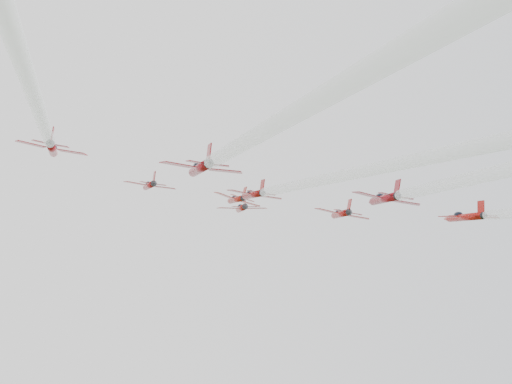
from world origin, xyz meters
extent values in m
cylinder|color=maroon|center=(3.47, 26.42, 162.13)|extent=(1.18, 9.78, 6.58)
cone|color=maroon|center=(3.47, 32.01, 165.54)|extent=(1.18, 2.63, 2.23)
cone|color=black|center=(3.47, 21.29, 159.01)|extent=(1.18, 1.71, 1.68)
ellipsoid|color=black|center=(3.47, 28.25, 163.88)|extent=(1.07, 2.52, 2.05)
cube|color=maroon|center=(0.57, 25.72, 161.64)|extent=(4.40, 2.88, 1.10)
cube|color=maroon|center=(6.37, 25.72, 161.64)|extent=(4.40, 2.88, 1.10)
cube|color=maroon|center=(3.47, 21.72, 160.78)|extent=(0.13, 2.76, 2.84)
cube|color=maroon|center=(1.97, 22.21, 159.57)|extent=(2.11, 1.43, 0.63)
cube|color=maroon|center=(4.97, 22.21, 159.57)|extent=(2.11, 1.43, 0.63)
cylinder|color=maroon|center=(-16.47, 10.78, 152.62)|extent=(1.03, 8.57, 5.77)
cone|color=maroon|center=(-16.47, 15.68, 155.60)|extent=(1.03, 2.31, 1.96)
cone|color=black|center=(-16.47, 6.28, 149.88)|extent=(1.03, 1.50, 1.47)
ellipsoid|color=black|center=(-16.47, 12.38, 154.14)|extent=(0.94, 2.21, 1.80)
cube|color=maroon|center=(-19.01, 10.16, 152.19)|extent=(3.86, 2.53, 0.96)
cube|color=maroon|center=(-13.93, 10.16, 152.19)|extent=(3.86, 2.53, 0.96)
cube|color=maroon|center=(-16.47, 6.66, 151.43)|extent=(0.11, 2.42, 2.49)
cube|color=maroon|center=(-17.78, 7.08, 150.37)|extent=(1.85, 1.25, 0.55)
cube|color=maroon|center=(-15.15, 7.08, 150.37)|extent=(1.85, 1.25, 0.55)
cylinder|color=#AA1910|center=(-0.97, 11.87, 153.28)|extent=(1.02, 8.42, 5.67)
cone|color=#AA1910|center=(-0.97, 16.69, 156.21)|extent=(1.02, 2.27, 1.93)
cone|color=black|center=(-0.97, 7.45, 150.59)|extent=(1.02, 1.48, 1.44)
ellipsoid|color=black|center=(-0.97, 13.45, 154.78)|extent=(0.92, 2.17, 1.77)
cube|color=#AA1910|center=(-3.46, 11.27, 152.86)|extent=(3.79, 2.48, 0.94)
cube|color=#AA1910|center=(1.53, 11.27, 152.86)|extent=(3.79, 2.48, 0.94)
cube|color=#AA1910|center=(-0.97, 7.82, 152.12)|extent=(0.11, 2.38, 2.44)
cube|color=#AA1910|center=(-2.26, 8.24, 151.07)|extent=(1.82, 1.23, 0.54)
cube|color=#AA1910|center=(0.33, 8.24, 151.07)|extent=(1.82, 1.23, 0.54)
cylinder|color=#9E100F|center=(17.52, 9.02, 151.55)|extent=(1.16, 9.63, 6.48)
cone|color=#9E100F|center=(17.52, 14.52, 154.90)|extent=(1.16, 2.59, 2.20)
cone|color=black|center=(17.52, 3.96, 148.47)|extent=(1.16, 1.69, 1.65)
ellipsoid|color=black|center=(17.52, 10.82, 153.26)|extent=(1.06, 2.48, 2.02)
cube|color=#9E100F|center=(14.67, 8.32, 151.06)|extent=(4.34, 2.84, 1.08)
cube|color=#9E100F|center=(20.38, 8.32, 151.06)|extent=(4.34, 2.84, 1.08)
cube|color=#9E100F|center=(17.52, 4.39, 150.21)|extent=(0.13, 2.72, 2.79)
cube|color=#9E100F|center=(16.04, 4.87, 149.02)|extent=(2.08, 1.41, 0.62)
cube|color=#9E100F|center=(19.00, 4.87, 149.02)|extent=(2.08, 1.41, 0.62)
cylinder|color=maroon|center=(-0.71, 0.87, 146.59)|extent=(1.06, 8.76, 5.90)
cone|color=maroon|center=(-0.71, 5.88, 149.64)|extent=(1.06, 2.36, 2.00)
cone|color=black|center=(-0.71, -3.73, 143.79)|extent=(1.06, 1.54, 1.50)
ellipsoid|color=black|center=(-0.71, 2.51, 148.15)|extent=(0.96, 2.26, 1.84)
cube|color=maroon|center=(-3.31, 0.23, 146.15)|extent=(3.95, 2.58, 0.98)
cube|color=maroon|center=(1.89, 0.23, 146.15)|extent=(3.95, 2.58, 0.98)
cube|color=maroon|center=(-0.71, -3.35, 145.38)|extent=(0.12, 2.48, 2.54)
cube|color=maroon|center=(-2.06, -2.91, 144.29)|extent=(1.89, 1.28, 0.57)
cube|color=maroon|center=(0.64, -2.91, 144.29)|extent=(1.89, 1.28, 0.57)
cylinder|color=white|center=(-0.71, -41.03, 121.10)|extent=(1.35, 74.63, 46.13)
cylinder|color=#A30F18|center=(-30.97, -14.27, 137.38)|extent=(1.04, 8.58, 5.78)
cone|color=#A30F18|center=(-30.97, -9.36, 140.37)|extent=(1.04, 2.31, 1.96)
cone|color=black|center=(-30.97, -18.77, 134.64)|extent=(1.04, 1.50, 1.47)
ellipsoid|color=black|center=(-30.97, -12.66, 138.91)|extent=(0.94, 2.21, 1.80)
cube|color=#A30F18|center=(-33.51, -14.89, 136.95)|extent=(3.86, 2.53, 0.96)
cube|color=#A30F18|center=(-28.42, -14.89, 136.95)|extent=(3.86, 2.53, 0.96)
cube|color=#A30F18|center=(-30.97, -18.39, 136.19)|extent=(0.11, 2.43, 2.49)
cube|color=#A30F18|center=(-32.28, -17.97, 135.13)|extent=(1.85, 1.25, 0.55)
cube|color=#A30F18|center=(-29.65, -17.97, 135.13)|extent=(1.85, 1.25, 0.55)
cylinder|color=white|center=(-30.97, -55.28, 112.43)|extent=(1.32, 73.06, 45.16)
cylinder|color=maroon|center=(-12.49, -17.98, 135.13)|extent=(1.22, 10.12, 6.82)
cone|color=maroon|center=(-12.49, -12.19, 138.65)|extent=(1.22, 2.72, 2.31)
cone|color=black|center=(-12.49, -23.29, 131.89)|extent=(1.22, 1.77, 1.74)
ellipsoid|color=black|center=(-12.49, -16.08, 136.93)|extent=(1.11, 2.61, 2.12)
cube|color=maroon|center=(-15.49, -18.71, 134.62)|extent=(4.56, 2.98, 1.13)
cube|color=maroon|center=(-9.50, -18.71, 134.62)|extent=(4.56, 2.98, 1.13)
cube|color=maroon|center=(-12.49, -22.84, 133.72)|extent=(0.13, 2.86, 2.94)
cube|color=maroon|center=(-14.05, -22.34, 132.47)|extent=(2.19, 1.48, 0.65)
cube|color=maroon|center=(-10.94, -22.34, 132.47)|extent=(2.19, 1.48, 0.65)
cylinder|color=white|center=(-12.49, -66.37, 105.69)|extent=(1.55, 86.20, 53.28)
cylinder|color=maroon|center=(12.84, -17.10, 135.66)|extent=(1.09, 9.07, 6.11)
cone|color=maroon|center=(12.84, -11.91, 138.81)|extent=(1.09, 2.44, 2.07)
cone|color=black|center=(12.84, -21.86, 132.76)|extent=(1.09, 1.59, 1.56)
ellipsoid|color=black|center=(12.84, -15.40, 137.27)|extent=(1.00, 2.34, 1.90)
cube|color=maroon|center=(10.16, -17.75, 135.20)|extent=(4.09, 2.67, 1.02)
cube|color=maroon|center=(15.53, -17.75, 135.20)|extent=(4.09, 2.67, 1.02)
cube|color=maroon|center=(12.84, -21.46, 134.40)|extent=(0.12, 2.57, 2.63)
cube|color=maroon|center=(11.45, -21.01, 133.28)|extent=(1.96, 1.33, 0.59)
cube|color=maroon|center=(14.24, -21.01, 133.28)|extent=(1.96, 1.33, 0.59)
cylinder|color=#AB1410|center=(28.22, -11.99, 138.77)|extent=(1.08, 8.93, 6.01)
cone|color=#AB1410|center=(28.22, -6.88, 141.88)|extent=(1.08, 2.40, 2.04)
cone|color=black|center=(28.22, -16.67, 135.92)|extent=(1.08, 1.56, 1.53)
ellipsoid|color=black|center=(28.22, -10.32, 140.36)|extent=(0.98, 2.30, 1.87)
cube|color=#AB1410|center=(25.58, -12.63, 138.32)|extent=(4.02, 2.63, 1.00)
cube|color=#AB1410|center=(30.87, -12.63, 138.32)|extent=(4.02, 2.63, 1.00)
cube|color=#AB1410|center=(28.22, -16.28, 137.53)|extent=(0.12, 2.52, 2.59)
cube|color=#AB1410|center=(26.85, -15.84, 136.43)|extent=(1.93, 1.30, 0.58)
cube|color=#AB1410|center=(29.59, -15.84, 136.43)|extent=(1.93, 1.30, 0.58)
camera|label=1|loc=(-23.62, -87.52, 79.44)|focal=50.00mm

